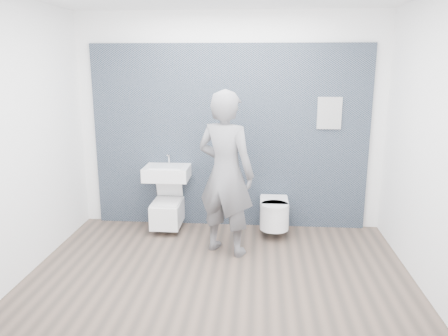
# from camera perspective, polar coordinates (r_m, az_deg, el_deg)

# --- Properties ---
(ground) EXTENTS (4.00, 4.00, 0.00)m
(ground) POSITION_cam_1_polar(r_m,az_deg,el_deg) (4.72, -0.61, -13.63)
(ground) COLOR brown
(ground) RESTS_ON ground
(room_shell) EXTENTS (4.00, 4.00, 4.00)m
(room_shell) POSITION_cam_1_polar(r_m,az_deg,el_deg) (4.22, -0.67, 7.86)
(room_shell) COLOR white
(room_shell) RESTS_ON ground
(tile_wall) EXTENTS (3.60, 0.06, 2.40)m
(tile_wall) POSITION_cam_1_polar(r_m,az_deg,el_deg) (6.06, 0.67, -7.26)
(tile_wall) COLOR black
(tile_wall) RESTS_ON ground
(washbasin) EXTENTS (0.58, 0.43, 0.43)m
(washbasin) POSITION_cam_1_polar(r_m,az_deg,el_deg) (5.71, -7.47, -0.59)
(washbasin) COLOR white
(washbasin) RESTS_ON ground
(toilet_square) EXTENTS (0.37, 0.53, 0.70)m
(toilet_square) POSITION_cam_1_polar(r_m,az_deg,el_deg) (5.81, -7.41, -5.63)
(toilet_square) COLOR white
(toilet_square) RESTS_ON ground
(toilet_rounded) EXTENTS (0.36, 0.62, 0.33)m
(toilet_rounded) POSITION_cam_1_polar(r_m,az_deg,el_deg) (5.64, 6.57, -5.89)
(toilet_rounded) COLOR white
(toilet_rounded) RESTS_ON ground
(info_placard) EXTENTS (0.30, 0.03, 0.40)m
(info_placard) POSITION_cam_1_polar(r_m,az_deg,el_deg) (6.07, 12.79, -7.58)
(info_placard) COLOR silver
(info_placard) RESTS_ON ground
(visitor) EXTENTS (0.81, 0.69, 1.89)m
(visitor) POSITION_cam_1_polar(r_m,az_deg,el_deg) (4.92, 0.21, -0.74)
(visitor) COLOR slate
(visitor) RESTS_ON ground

